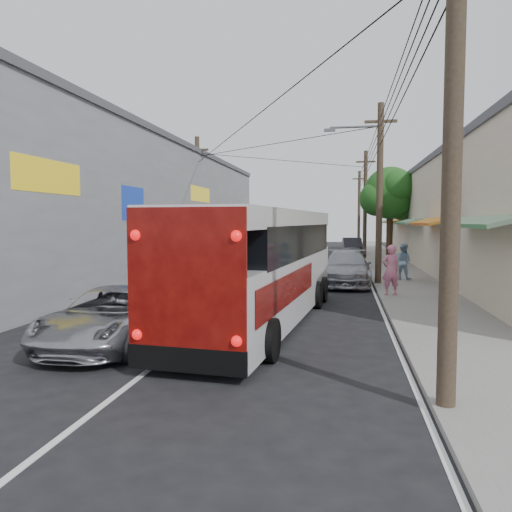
{
  "coord_description": "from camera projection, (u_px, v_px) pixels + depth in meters",
  "views": [
    {
      "loc": [
        3.66,
        -9.67,
        2.87
      ],
      "look_at": [
        0.73,
        7.01,
        1.68
      ],
      "focal_mm": 35.0,
      "sensor_mm": 36.0,
      "label": 1
    }
  ],
  "objects": [
    {
      "name": "ground",
      "position": [
        163.0,
        360.0,
        10.33
      ],
      "size": [
        120.0,
        120.0,
        0.0
      ],
      "primitive_type": "plane",
      "color": "black",
      "rests_on": "ground"
    },
    {
      "name": "sidewalk",
      "position": [
        393.0,
        270.0,
        28.85
      ],
      "size": [
        3.0,
        80.0,
        0.12
      ],
      "primitive_type": "cube",
      "color": "slate",
      "rests_on": "ground"
    },
    {
      "name": "building_right",
      "position": [
        468.0,
        216.0,
        29.83
      ],
      "size": [
        7.09,
        40.0,
        6.25
      ],
      "color": "beige",
      "rests_on": "ground"
    },
    {
      "name": "building_left",
      "position": [
        134.0,
        208.0,
        29.22
      ],
      "size": [
        7.2,
        36.0,
        7.25
      ],
      "color": "gray",
      "rests_on": "ground"
    },
    {
      "name": "utility_poles",
      "position": [
        335.0,
        200.0,
        29.47
      ],
      "size": [
        11.8,
        45.28,
        8.0
      ],
      "color": "#473828",
      "rests_on": "ground"
    },
    {
      "name": "street_tree",
      "position": [
        391.0,
        195.0,
        34.38
      ],
      "size": [
        4.4,
        4.0,
        6.6
      ],
      "color": "#3F2B19",
      "rests_on": "ground"
    },
    {
      "name": "coach_bus",
      "position": [
        264.0,
        265.0,
        14.08
      ],
      "size": [
        3.34,
        11.12,
        3.16
      ],
      "rotation": [
        0.0,
        0.0,
        -0.09
      ],
      "color": "silver",
      "rests_on": "ground"
    },
    {
      "name": "jeepney",
      "position": [
        114.0,
        316.0,
        11.54
      ],
      "size": [
        2.22,
        4.78,
        1.33
      ],
      "primitive_type": "imported",
      "rotation": [
        0.0,
        0.0,
        0.0
      ],
      "color": "#ADAEB4",
      "rests_on": "ground"
    },
    {
      "name": "parked_suv",
      "position": [
        346.0,
        268.0,
        22.39
      ],
      "size": [
        2.23,
        5.31,
        1.53
      ],
      "primitive_type": "imported",
      "rotation": [
        0.0,
        0.0,
        -0.02
      ],
      "color": "#9A9BA2",
      "rests_on": "ground"
    },
    {
      "name": "parked_car_mid",
      "position": [
        351.0,
        258.0,
        29.63
      ],
      "size": [
        1.71,
        4.03,
        1.36
      ],
      "primitive_type": "imported",
      "rotation": [
        0.0,
        0.0,
        -0.03
      ],
      "color": "#26262B",
      "rests_on": "ground"
    },
    {
      "name": "parked_car_far",
      "position": [
        352.0,
        246.0,
        42.4
      ],
      "size": [
        1.79,
        4.48,
        1.45
      ],
      "primitive_type": "imported",
      "rotation": [
        0.0,
        0.0,
        0.06
      ],
      "color": "black",
      "rests_on": "ground"
    },
    {
      "name": "pedestrian_near",
      "position": [
        391.0,
        270.0,
        18.49
      ],
      "size": [
        0.79,
        0.64,
        1.88
      ],
      "primitive_type": "imported",
      "rotation": [
        0.0,
        0.0,
        3.46
      ],
      "color": "#D16E90",
      "rests_on": "sidewalk"
    },
    {
      "name": "pedestrian_far",
      "position": [
        403.0,
        262.0,
        23.42
      ],
      "size": [
        1.03,
        0.94,
        1.7
      ],
      "primitive_type": "imported",
      "rotation": [
        0.0,
        0.0,
        2.68
      ],
      "color": "#87A8C4",
      "rests_on": "sidewalk"
    }
  ]
}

